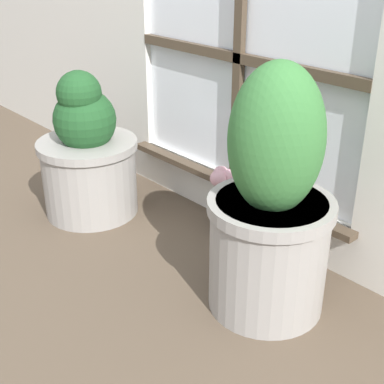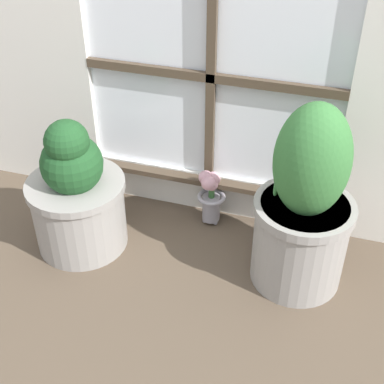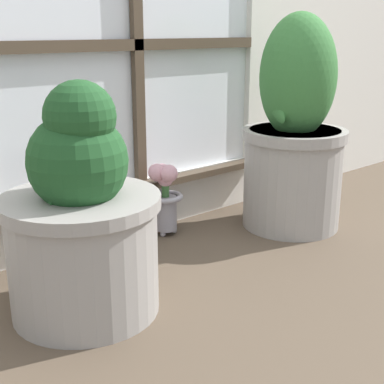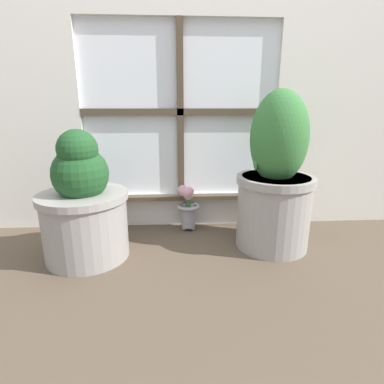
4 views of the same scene
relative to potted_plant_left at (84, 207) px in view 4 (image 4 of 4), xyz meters
name	(u,v)px [view 4 (image 4 of 4)]	position (x,y,z in m)	size (l,w,h in m)	color
ground_plane	(185,288)	(0.44, -0.28, -0.24)	(10.00, 10.00, 0.00)	brown
potted_plant_left	(84,207)	(0.00, 0.00, 0.00)	(0.39, 0.39, 0.59)	#9E9993
potted_plant_right	(275,182)	(0.88, 0.06, 0.08)	(0.37, 0.37, 0.75)	#9E9993
flower_vase	(188,204)	(0.48, 0.29, -0.09)	(0.12, 0.12, 0.26)	#99939E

